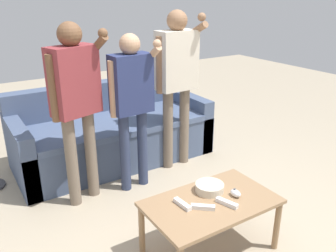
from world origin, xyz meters
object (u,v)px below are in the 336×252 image
at_px(player_right, 177,72).
at_px(snack_bowl, 210,188).
at_px(coffee_table, 211,208).
at_px(player_center, 132,96).
at_px(player_left, 76,95).
at_px(game_remote_wand_near, 227,203).
at_px(game_remote_nunchuk, 236,193).
at_px(game_remote_wand_spare, 182,204).
at_px(couch, 112,134).
at_px(game_remote_wand_far, 203,207).

bearing_deg(player_right, snack_bowl, -112.73).
xyz_separation_m(coffee_table, snack_bowl, (0.07, 0.11, 0.08)).
relative_size(coffee_table, player_center, 0.63).
bearing_deg(coffee_table, snack_bowl, 57.10).
distance_m(player_left, game_remote_wand_near, 1.47).
xyz_separation_m(snack_bowl, player_center, (-0.10, 0.99, 0.46)).
distance_m(game_remote_nunchuk, game_remote_wand_spare, 0.40).
distance_m(coffee_table, player_left, 1.40).
distance_m(couch, game_remote_wand_near, 1.88).
height_order(coffee_table, snack_bowl, snack_bowl).
distance_m(snack_bowl, game_remote_wand_far, 0.23).
bearing_deg(game_remote_wand_spare, coffee_table, -15.89).
relative_size(game_remote_nunchuk, game_remote_wand_near, 0.54).
bearing_deg(player_right, player_center, -163.22).
relative_size(couch, coffee_table, 2.29).
xyz_separation_m(game_remote_wand_near, game_remote_wand_far, (-0.17, 0.05, 0.00)).
height_order(player_left, player_right, player_right).
bearing_deg(couch, player_center, -96.37).
height_order(snack_bowl, player_left, player_left).
xyz_separation_m(couch, coffee_table, (-0.04, -1.78, 0.07)).
distance_m(player_left, game_remote_wand_far, 1.37).
xyz_separation_m(coffee_table, player_left, (-0.52, 1.14, 0.62)).
bearing_deg(game_remote_nunchuk, couch, 94.44).
bearing_deg(couch, game_remote_wand_far, -94.66).
distance_m(snack_bowl, player_center, 1.10).
xyz_separation_m(couch, game_remote_nunchuk, (0.14, -1.82, 0.15)).
distance_m(game_remote_nunchuk, player_left, 1.48).
relative_size(game_remote_wand_near, game_remote_wand_far, 1.12).
distance_m(snack_bowl, game_remote_wand_near, 0.20).
relative_size(game_remote_nunchuk, game_remote_wand_spare, 0.56).
bearing_deg(coffee_table, player_right, 66.34).
xyz_separation_m(player_left, game_remote_wand_spare, (0.32, -1.09, -0.55)).
xyz_separation_m(game_remote_nunchuk, game_remote_wand_spare, (-0.39, 0.10, -0.01)).
height_order(game_remote_nunchuk, game_remote_wand_far, game_remote_nunchuk).
height_order(game_remote_nunchuk, player_left, player_left).
height_order(snack_bowl, game_remote_wand_spare, snack_bowl).
relative_size(game_remote_nunchuk, player_right, 0.05).
bearing_deg(player_right, player_left, -172.93).
relative_size(couch, player_right, 1.29).
height_order(couch, player_center, player_center).
height_order(couch, player_right, player_right).
bearing_deg(player_center, player_right, 16.78).
xyz_separation_m(couch, game_remote_wand_far, (-0.15, -1.82, 0.14)).
distance_m(snack_bowl, player_left, 1.31).
bearing_deg(player_right, game_remote_wand_near, -110.07).
bearing_deg(game_remote_nunchuk, game_remote_wand_far, -179.59).
bearing_deg(snack_bowl, couch, 90.95).
bearing_deg(player_left, couch, 48.54).
bearing_deg(couch, game_remote_wand_spare, -98.10).
distance_m(player_center, game_remote_wand_near, 1.29).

